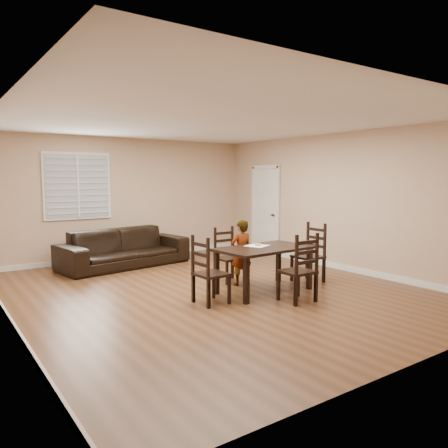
{
  "coord_description": "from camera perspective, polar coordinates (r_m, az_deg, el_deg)",
  "views": [
    {
      "loc": [
        -3.79,
        -5.81,
        1.81
      ],
      "look_at": [
        0.6,
        0.53,
        1.0
      ],
      "focal_mm": 35.0,
      "sensor_mm": 36.0,
      "label": 1
    }
  ],
  "objects": [
    {
      "name": "chair_left",
      "position": [
        6.28,
        -2.59,
        -6.49
      ],
      "size": [
        0.44,
        0.46,
        1.0
      ],
      "rotation": [
        0.0,
        0.0,
        1.61
      ],
      "color": "black",
      "rests_on": "ground"
    },
    {
      "name": "chair_far",
      "position": [
        6.45,
        10.29,
        -6.14
      ],
      "size": [
        0.47,
        0.44,
        1.02
      ],
      "rotation": [
        0.0,
        0.0,
        3.12
      ],
      "color": "black",
      "rests_on": "ground"
    },
    {
      "name": "sofa",
      "position": [
        9.21,
        -12.89,
        -3.06
      ],
      "size": [
        2.76,
        1.42,
        0.77
      ],
      "primitive_type": "imported",
      "rotation": [
        0.0,
        0.0,
        0.16
      ],
      "color": "black",
      "rests_on": "ground"
    },
    {
      "name": "ground",
      "position": [
        7.17,
        -1.56,
        -8.62
      ],
      "size": [
        7.0,
        7.0,
        0.0
      ],
      "primitive_type": "plane",
      "color": "brown",
      "rests_on": "ground"
    },
    {
      "name": "napkin",
      "position": [
        7.09,
        4.31,
        -2.84
      ],
      "size": [
        0.41,
        0.41,
        0.0
      ],
      "primitive_type": "cube",
      "rotation": [
        0.0,
        0.0,
        0.37
      ],
      "color": "white",
      "rests_on": "dining_table"
    },
    {
      "name": "chair_near",
      "position": [
        7.75,
        0.26,
        -4.23
      ],
      "size": [
        0.44,
        0.41,
        0.96
      ],
      "rotation": [
        0.0,
        0.0,
        0.01
      ],
      "color": "black",
      "rests_on": "ground"
    },
    {
      "name": "chair_right",
      "position": [
        7.86,
        11.54,
        -3.94
      ],
      "size": [
        0.44,
        0.47,
        1.03
      ],
      "rotation": [
        0.0,
        0.0,
        -1.57
      ],
      "color": "black",
      "rests_on": "ground"
    },
    {
      "name": "dining_table",
      "position": [
        6.99,
        5.27,
        -3.75
      ],
      "size": [
        1.59,
        0.97,
        0.72
      ],
      "rotation": [
        0.0,
        0.0,
        0.07
      ],
      "color": "black",
      "rests_on": "ground"
    },
    {
      "name": "donut",
      "position": [
        7.1,
        4.43,
        -2.64
      ],
      "size": [
        0.11,
        0.11,
        0.04
      ],
      "color": "#BC7C43",
      "rests_on": "napkin"
    },
    {
      "name": "room",
      "position": [
        7.11,
        -2.15,
        5.96
      ],
      "size": [
        6.04,
        7.04,
        2.72
      ],
      "color": "tan",
      "rests_on": "ground"
    },
    {
      "name": "child",
      "position": [
        7.4,
        2.27,
        -3.77
      ],
      "size": [
        0.42,
        0.29,
        1.11
      ],
      "primitive_type": "imported",
      "rotation": [
        0.0,
        0.0,
        3.07
      ],
      "color": "gray",
      "rests_on": "ground"
    }
  ]
}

